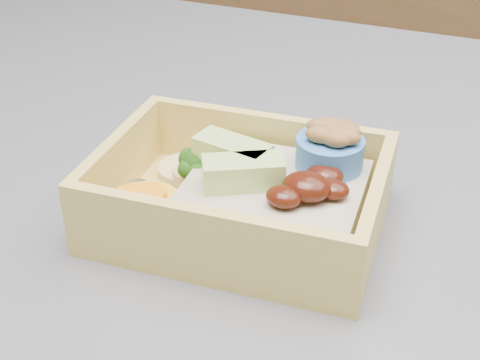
% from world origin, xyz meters
% --- Properties ---
extents(bento_box, '(0.17, 0.13, 0.06)m').
position_xyz_m(bento_box, '(-0.14, -0.05, 0.94)').
color(bento_box, '#DDBD5B').
rests_on(bento_box, island).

